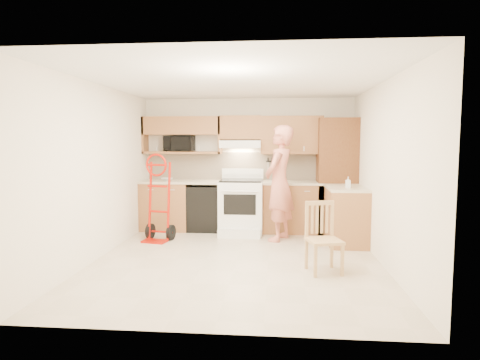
# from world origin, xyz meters

# --- Properties ---
(floor) EXTENTS (4.00, 4.50, 0.02)m
(floor) POSITION_xyz_m (0.00, 0.00, -0.01)
(floor) COLOR #C5B49A
(floor) RESTS_ON ground
(ceiling) EXTENTS (4.00, 4.50, 0.02)m
(ceiling) POSITION_xyz_m (0.00, 0.00, 2.51)
(ceiling) COLOR white
(ceiling) RESTS_ON ground
(wall_back) EXTENTS (4.00, 0.02, 2.50)m
(wall_back) POSITION_xyz_m (0.00, 2.26, 1.25)
(wall_back) COLOR #F8EACF
(wall_back) RESTS_ON ground
(wall_front) EXTENTS (4.00, 0.02, 2.50)m
(wall_front) POSITION_xyz_m (0.00, -2.26, 1.25)
(wall_front) COLOR #F8EACF
(wall_front) RESTS_ON ground
(wall_left) EXTENTS (0.02, 4.50, 2.50)m
(wall_left) POSITION_xyz_m (-2.01, 0.00, 1.25)
(wall_left) COLOR #F8EACF
(wall_left) RESTS_ON ground
(wall_right) EXTENTS (0.02, 4.50, 2.50)m
(wall_right) POSITION_xyz_m (2.01, 0.00, 1.25)
(wall_right) COLOR #F8EACF
(wall_right) RESTS_ON ground
(backsplash) EXTENTS (3.92, 0.03, 0.55)m
(backsplash) POSITION_xyz_m (0.00, 2.23, 1.20)
(backsplash) COLOR beige
(backsplash) RESTS_ON wall_back
(lower_cab_left) EXTENTS (0.90, 0.60, 0.90)m
(lower_cab_left) POSITION_xyz_m (-1.55, 1.95, 0.45)
(lower_cab_left) COLOR brown
(lower_cab_left) RESTS_ON ground
(dishwasher) EXTENTS (0.60, 0.60, 0.85)m
(dishwasher) POSITION_xyz_m (-0.80, 1.95, 0.42)
(dishwasher) COLOR black
(dishwasher) RESTS_ON ground
(lower_cab_right) EXTENTS (1.14, 0.60, 0.90)m
(lower_cab_right) POSITION_xyz_m (0.83, 1.95, 0.45)
(lower_cab_right) COLOR brown
(lower_cab_right) RESTS_ON ground
(countertop_left) EXTENTS (1.50, 0.63, 0.04)m
(countertop_left) POSITION_xyz_m (-1.25, 1.95, 0.92)
(countertop_left) COLOR #C1B58E
(countertop_left) RESTS_ON lower_cab_left
(countertop_right) EXTENTS (1.14, 0.63, 0.04)m
(countertop_right) POSITION_xyz_m (0.83, 1.95, 0.92)
(countertop_right) COLOR #C1B58E
(countertop_right) RESTS_ON lower_cab_right
(cab_return_right) EXTENTS (0.60, 1.00, 0.90)m
(cab_return_right) POSITION_xyz_m (1.70, 1.15, 0.45)
(cab_return_right) COLOR brown
(cab_return_right) RESTS_ON ground
(countertop_return) EXTENTS (0.63, 1.00, 0.04)m
(countertop_return) POSITION_xyz_m (1.70, 1.15, 0.92)
(countertop_return) COLOR #C1B58E
(countertop_return) RESTS_ON cab_return_right
(pantry_tall) EXTENTS (0.70, 0.60, 2.10)m
(pantry_tall) POSITION_xyz_m (1.65, 1.95, 1.05)
(pantry_tall) COLOR brown
(pantry_tall) RESTS_ON ground
(upper_cab_left) EXTENTS (1.50, 0.33, 0.34)m
(upper_cab_left) POSITION_xyz_m (-1.25, 2.08, 1.98)
(upper_cab_left) COLOR brown
(upper_cab_left) RESTS_ON wall_back
(upper_shelf_mw) EXTENTS (1.50, 0.33, 0.04)m
(upper_shelf_mw) POSITION_xyz_m (-1.25, 2.08, 1.47)
(upper_shelf_mw) COLOR brown
(upper_shelf_mw) RESTS_ON wall_back
(upper_cab_center) EXTENTS (0.76, 0.33, 0.44)m
(upper_cab_center) POSITION_xyz_m (-0.12, 2.08, 1.94)
(upper_cab_center) COLOR brown
(upper_cab_center) RESTS_ON wall_back
(upper_cab_right) EXTENTS (1.14, 0.33, 0.70)m
(upper_cab_right) POSITION_xyz_m (0.83, 2.08, 1.80)
(upper_cab_right) COLOR brown
(upper_cab_right) RESTS_ON wall_back
(range_hood) EXTENTS (0.76, 0.46, 0.14)m
(range_hood) POSITION_xyz_m (-0.12, 2.02, 1.63)
(range_hood) COLOR white
(range_hood) RESTS_ON wall_back
(knife_strip) EXTENTS (0.40, 0.05, 0.29)m
(knife_strip) POSITION_xyz_m (0.55, 2.21, 1.24)
(knife_strip) COLOR black
(knife_strip) RESTS_ON backsplash
(microwave) EXTENTS (0.56, 0.39, 0.30)m
(microwave) POSITION_xyz_m (-1.30, 2.08, 1.64)
(microwave) COLOR black
(microwave) RESTS_ON upper_shelf_mw
(range) EXTENTS (0.79, 1.04, 1.17)m
(range) POSITION_xyz_m (-0.09, 1.74, 0.58)
(range) COLOR white
(range) RESTS_ON ground
(person) EXTENTS (0.69, 0.83, 1.95)m
(person) POSITION_xyz_m (0.60, 1.27, 0.98)
(person) COLOR #CB6F5B
(person) RESTS_ON ground
(hand_truck) EXTENTS (0.61, 0.58, 1.33)m
(hand_truck) POSITION_xyz_m (-1.45, 1.03, 0.67)
(hand_truck) COLOR #BC1204
(hand_truck) RESTS_ON ground
(dining_chair) EXTENTS (0.50, 0.53, 0.91)m
(dining_chair) POSITION_xyz_m (1.17, -0.44, 0.45)
(dining_chair) COLOR tan
(dining_chair) RESTS_ON ground
(soap_bottle) EXTENTS (0.09, 0.09, 0.18)m
(soap_bottle) POSITION_xyz_m (1.70, 1.02, 1.03)
(soap_bottle) COLOR white
(soap_bottle) RESTS_ON countertop_return
(bowl) EXTENTS (0.26, 0.26, 0.05)m
(bowl) POSITION_xyz_m (-1.52, 1.95, 0.97)
(bowl) COLOR white
(bowl) RESTS_ON countertop_left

